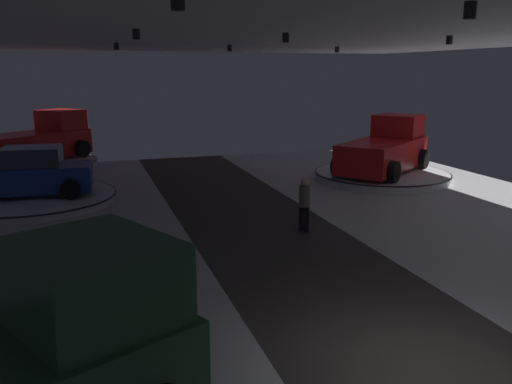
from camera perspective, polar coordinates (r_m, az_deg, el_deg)
ground at (r=9.07m, az=18.00°, el=-18.23°), size 24.00×44.00×0.06m
display_platform_far_left at (r=20.42m, az=-22.86°, el=-0.64°), size 5.84×5.84×0.27m
display_car_far_left at (r=20.24m, az=-22.99°, el=1.79°), size 4.34×2.46×1.71m
display_platform_far_right at (r=23.28m, az=13.27°, el=1.71°), size 5.68×5.68×0.36m
pickup_truck_far_right at (r=23.40m, az=13.69°, el=4.46°), size 5.47×4.92×2.30m
display_platform_deep_left at (r=27.62m, az=-22.42°, el=2.79°), size 5.68×5.68×0.36m
pickup_truck_deep_left at (r=27.67m, az=-22.10°, el=5.13°), size 5.28×5.18×2.30m
visitor_walking_near at (r=15.34m, az=5.20°, el=-0.98°), size 0.32×0.32×1.59m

